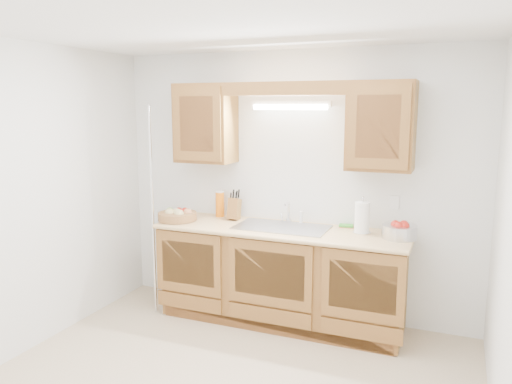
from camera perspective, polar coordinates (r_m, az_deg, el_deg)
The scene contains 17 objects.
room at distance 3.38m, azimuth -3.74°, elevation -2.87°, with size 3.52×3.50×2.50m.
base_cabinets at distance 4.68m, azimuth 2.89°, elevation -9.57°, with size 2.20×0.60×0.86m, color brown.
countertop at distance 4.54m, azimuth 2.87°, elevation -4.38°, with size 2.30×0.63×0.04m, color tan.
upper_cabinet_left at distance 4.87m, azimuth -5.77°, elevation 7.81°, with size 0.55×0.33×0.75m, color brown.
upper_cabinet_right at distance 4.35m, azimuth 14.11°, elevation 7.33°, with size 0.55×0.33×0.75m, color brown.
valance at distance 4.40m, azimuth 3.04°, elevation 11.74°, with size 2.20×0.05×0.12m, color brown.
fluorescent_fixture at distance 4.62m, azimuth 3.96°, elevation 9.86°, with size 0.76×0.08×0.08m.
sink at distance 4.57m, azimuth 2.96°, elevation -4.95°, with size 0.84×0.46×0.36m.
wire_shelf_pole at distance 4.82m, azimuth -11.73°, elevation -2.26°, with size 0.03×0.03×2.00m, color silver.
outlet_plate at distance 4.57m, azimuth 15.53°, elevation -1.17°, with size 0.08×0.01×0.12m, color white.
fruit_basket at distance 4.88m, azimuth -8.96°, elevation -2.62°, with size 0.37×0.37×0.12m.
knife_block at distance 4.85m, azimuth -2.50°, elevation -1.89°, with size 0.11×0.18×0.30m.
orange_canister at distance 4.98m, azimuth -4.15°, elevation -1.35°, with size 0.11×0.11×0.26m.
soap_bottle at distance 4.89m, azimuth -2.31°, elevation -2.08°, with size 0.07×0.08×0.17m, color blue.
sponge at distance 4.63m, azimuth 10.27°, elevation -3.85°, with size 0.13×0.09×0.03m.
paper_towel at distance 4.42m, azimuth 12.04°, elevation -2.91°, with size 0.16×0.16×0.32m.
apple_bowl at distance 4.34m, azimuth 16.08°, elevation -4.26°, with size 0.30×0.30×0.15m.
Camera 1 is at (1.45, -2.97, 1.99)m, focal length 35.00 mm.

